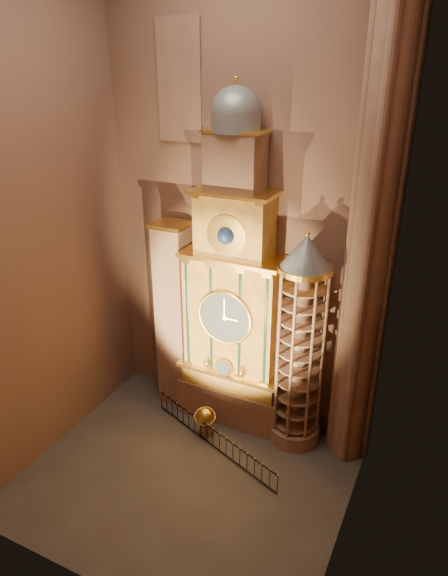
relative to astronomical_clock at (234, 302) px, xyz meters
The scene contains 11 objects.
floor 8.32m from the astronomical_clock, 90.00° to the right, with size 14.00×14.00×0.00m, color #383330.
wall_back 4.45m from the astronomical_clock, 90.00° to the left, with size 22.00×22.00×0.00m, color brown.
wall_left 9.61m from the astronomical_clock, 144.66° to the right, with size 22.00×22.00×0.00m, color brown.
wall_right 9.61m from the astronomical_clock, 35.34° to the right, with size 22.00×22.00×0.00m, color brown.
astronomical_clock is the anchor object (origin of this frame).
portrait_tower 3.73m from the astronomical_clock, behind, with size 1.80×1.60×10.20m.
stair_turret 3.78m from the astronomical_clock, ahead, with size 2.50×2.50×10.80m.
gothic_pier 7.48m from the astronomical_clock, ahead, with size 2.04×2.04×22.00m.
stained_glass_window 10.37m from the astronomical_clock, 163.43° to the left, with size 2.20×0.14×5.20m.
celestial_globe 6.12m from the astronomical_clock, 105.70° to the right, with size 1.37×1.33×1.58m.
iron_railing 6.69m from the astronomical_clock, 85.74° to the right, with size 7.78×3.01×1.05m.
Camera 1 is at (9.31, -15.32, 17.39)m, focal length 32.00 mm.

